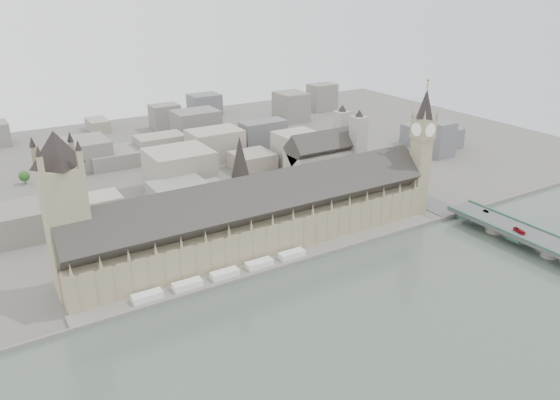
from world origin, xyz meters
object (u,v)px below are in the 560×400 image
car_silver (486,211)px  palace_of_westminster (259,218)px  red_bus_north (519,231)px  westminster_abbey (325,160)px  westminster_bridge (540,245)px  car_approach (402,177)px  victoria_tower (65,208)px  elizabeth_tower (422,143)px

car_silver → palace_of_westminster: bearing=166.2°
red_bus_north → westminster_abbey: bearing=116.3°
westminster_bridge → red_bus_north: red_bus_north is taller
westminster_bridge → car_approach: car_approach is taller
victoria_tower → car_approach: (289.32, 29.16, -44.31)m
palace_of_westminster → westminster_abbey: bearing=34.2°
elizabeth_tower → car_silver: bearing=-56.4°
westminster_bridge → car_approach: 142.87m
westminster_bridge → red_bus_north: size_ratio=33.54×
car_approach → car_silver: bearing=-92.1°
palace_of_westminster → car_approach: bearing=12.0°
elizabeth_tower → car_approach: size_ratio=24.08×
palace_of_westminster → car_silver: palace_of_westminster is taller
palace_of_westminster → car_approach: (167.32, 35.46, -11.81)m
car_approach → westminster_abbey: bearing=142.6°
victoria_tower → palace_of_westminster: bearing=-3.0°
red_bus_north → car_approach: (10.29, 128.26, -0.70)m
palace_of_westminster → car_approach: 171.44m
palace_of_westminster → victoria_tower: (-122.00, 6.30, 32.50)m
victoria_tower → westminster_abbey: victoria_tower is taller
elizabeth_tower → car_approach: bearing=58.1°
palace_of_westminster → victoria_tower: victoria_tower is taller
elizabeth_tower → victoria_tower: 260.64m
westminster_abbey → palace_of_westminster: bearing=-145.8°
car_approach → red_bus_north: bearing=-96.8°
palace_of_westminster → victoria_tower: bearing=177.0°
car_silver → car_approach: car_silver is taller
palace_of_westminster → car_approach: palace_of_westminster is taller
elizabeth_tower → westminster_abbey: size_ratio=1.58×
car_approach → westminster_bridge: bearing=-94.3°
westminster_bridge → car_silver: size_ratio=70.97×
westminster_abbey → car_silver: 143.61m
palace_of_westminster → red_bus_north: 182.74m
elizabeth_tower → red_bus_north: size_ratio=11.09×
victoria_tower → red_bus_north: bearing=-19.6°
elizabeth_tower → victoria_tower: (-260.00, 18.00, -2.88)m
palace_of_westminster → red_bus_north: (157.03, -92.80, -11.11)m
car_silver → car_approach: size_ratio=1.03×
red_bus_north → elizabeth_tower: bearing=114.1°
victoria_tower → car_silver: (289.41, -62.28, -44.20)m
palace_of_westminster → westminster_bridge: size_ratio=0.82×
westminster_abbey → car_approach: (56.39, -39.84, -14.18)m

